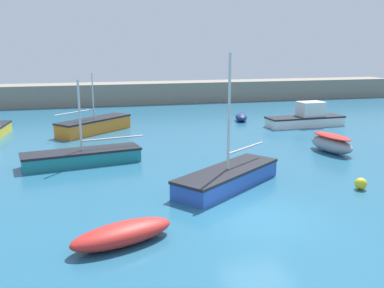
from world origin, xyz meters
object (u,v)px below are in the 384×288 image
(fishing_dinghy_green, at_px, (241,117))
(mooring_buoy_yellow, at_px, (361,184))
(motorboat_with_cabin, at_px, (307,118))
(rowboat_with_red_cover, at_px, (331,143))
(sailboat_short_mast, at_px, (82,157))
(rowboat_white_midwater, at_px, (123,234))
(sailboat_tall_mast, at_px, (228,177))
(sailboat_twin_hulled, at_px, (94,125))

(fishing_dinghy_green, bearing_deg, mooring_buoy_yellow, 13.31)
(motorboat_with_cabin, xyz_separation_m, rowboat_with_red_cover, (-2.79, -7.92, -0.10))
(sailboat_short_mast, xyz_separation_m, rowboat_white_midwater, (1.16, -9.85, -0.05))
(sailboat_short_mast, height_order, rowboat_white_midwater, sailboat_short_mast)
(mooring_buoy_yellow, bearing_deg, sailboat_tall_mast, 161.83)
(sailboat_twin_hulled, xyz_separation_m, fishing_dinghy_green, (11.87, 2.01, -0.21))
(rowboat_white_midwater, relative_size, sailboat_tall_mast, 0.62)
(fishing_dinghy_green, distance_m, mooring_buoy_yellow, 17.59)
(sailboat_short_mast, height_order, rowboat_with_red_cover, sailboat_short_mast)
(fishing_dinghy_green, xyz_separation_m, rowboat_white_midwater, (-11.58, -20.27, 0.03))
(motorboat_with_cabin, bearing_deg, rowboat_white_midwater, 44.01)
(sailboat_twin_hulled, bearing_deg, sailboat_tall_mast, -111.01)
(rowboat_white_midwater, bearing_deg, sailboat_tall_mast, -158.28)
(sailboat_tall_mast, distance_m, rowboat_with_red_cover, 9.02)
(sailboat_tall_mast, xyz_separation_m, rowboat_with_red_cover, (7.85, 4.43, 0.11))
(sailboat_short_mast, height_order, sailboat_twin_hulled, sailboat_short_mast)
(motorboat_with_cabin, height_order, fishing_dinghy_green, motorboat_with_cabin)
(sailboat_short_mast, relative_size, motorboat_with_cabin, 1.03)
(motorboat_with_cabin, distance_m, sailboat_tall_mast, 16.30)
(fishing_dinghy_green, distance_m, rowboat_white_midwater, 23.34)
(rowboat_with_red_cover, bearing_deg, sailboat_twin_hulled, 44.05)
(rowboat_with_red_cover, bearing_deg, rowboat_white_midwater, 114.33)
(sailboat_tall_mast, bearing_deg, fishing_dinghy_green, -149.56)
(fishing_dinghy_green, height_order, sailboat_tall_mast, sailboat_tall_mast)
(mooring_buoy_yellow, bearing_deg, rowboat_white_midwater, -165.34)
(sailboat_twin_hulled, distance_m, rowboat_white_midwater, 18.27)
(sailboat_twin_hulled, distance_m, rowboat_with_red_cover, 16.10)
(sailboat_twin_hulled, xyz_separation_m, mooring_buoy_yellow, (10.67, -15.54, -0.26))
(sailboat_twin_hulled, relative_size, rowboat_white_midwater, 1.54)
(motorboat_with_cabin, distance_m, rowboat_white_midwater, 22.97)
(motorboat_with_cabin, relative_size, rowboat_with_red_cover, 1.88)
(sailboat_tall_mast, height_order, mooring_buoy_yellow, sailboat_tall_mast)
(motorboat_with_cabin, bearing_deg, rowboat_with_red_cover, 67.45)
(rowboat_white_midwater, xyz_separation_m, sailboat_tall_mast, (4.98, 4.49, 0.09))
(sailboat_short_mast, relative_size, rowboat_white_midwater, 1.79)
(motorboat_with_cabin, bearing_deg, fishing_dinghy_green, -43.47)
(motorboat_with_cabin, height_order, sailboat_tall_mast, sailboat_tall_mast)
(fishing_dinghy_green, bearing_deg, motorboat_with_cabin, 66.89)
(fishing_dinghy_green, relative_size, sailboat_tall_mast, 0.38)
(motorboat_with_cabin, relative_size, sailboat_tall_mast, 1.08)
(rowboat_with_red_cover, bearing_deg, motorboat_with_cabin, -29.91)
(motorboat_with_cabin, height_order, rowboat_with_red_cover, motorboat_with_cabin)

